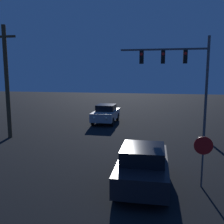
# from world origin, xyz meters

# --- Properties ---
(car_near) EXTENTS (2.05, 4.41, 1.68)m
(car_near) POSITION_xyz_m (2.11, 10.49, 0.86)
(car_near) COLOR black
(car_near) RESTS_ON ground_plane
(car_far) EXTENTS (2.00, 4.39, 1.68)m
(car_far) POSITION_xyz_m (-2.31, 23.13, 0.86)
(car_far) COLOR #99999E
(car_far) RESTS_ON ground_plane
(traffic_signal_mast) EXTENTS (5.98, 0.30, 6.97)m
(traffic_signal_mast) POSITION_xyz_m (4.01, 18.83, 4.79)
(traffic_signal_mast) COLOR #4C4C51
(traffic_signal_mast) RESTS_ON ground_plane
(stop_sign) EXTENTS (0.72, 0.07, 2.06)m
(stop_sign) POSITION_xyz_m (4.41, 10.89, 1.43)
(stop_sign) COLOR #4C4C51
(stop_sign) RESTS_ON ground_plane
(utility_pole) EXTENTS (1.63, 0.28, 7.72)m
(utility_pole) POSITION_xyz_m (-7.75, 16.44, 4.01)
(utility_pole) COLOR #4C3823
(utility_pole) RESTS_ON ground_plane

